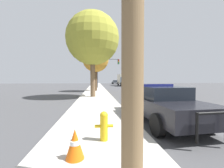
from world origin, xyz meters
TOP-DOWN VIEW (x-y plane):
  - ground_plane at (0.00, 0.00)m, footprint 110.00×110.00m
  - sidewalk_left at (-5.10, 0.00)m, footprint 3.00×110.00m
  - police_car at (-2.48, 0.37)m, footprint 2.29×5.07m
  - fire_hydrant at (-4.93, -1.67)m, footprint 0.49×0.21m
  - traffic_light at (-3.22, 22.45)m, footprint 4.19×0.35m
  - car_background_distant at (1.52, 45.94)m, footprint 2.03×4.28m
  - box_truck at (1.90, 31.71)m, footprint 2.64×7.03m
  - tree_sidewalk_near at (-5.41, 8.28)m, footprint 4.83×4.83m
  - tree_sidewalk_mid at (-5.16, 15.24)m, footprint 3.62×3.62m
  - traffic_cone at (-5.56, -2.52)m, footprint 0.38×0.38m

SIDE VIEW (x-z plane):
  - ground_plane at x=0.00m, z-range 0.00..0.00m
  - sidewalk_left at x=-5.10m, z-range 0.00..0.13m
  - traffic_cone at x=-5.56m, z-range 0.13..0.74m
  - fire_hydrant at x=-4.93m, z-range 0.15..0.92m
  - car_background_distant at x=1.52m, z-range 0.05..1.34m
  - police_car at x=-2.48m, z-range 0.01..1.54m
  - box_truck at x=1.90m, z-range 0.13..3.06m
  - traffic_light at x=-3.22m, z-range 1.27..6.74m
  - tree_sidewalk_mid at x=-5.16m, z-range 1.38..7.56m
  - tree_sidewalk_near at x=-5.41m, z-range 1.55..9.27m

